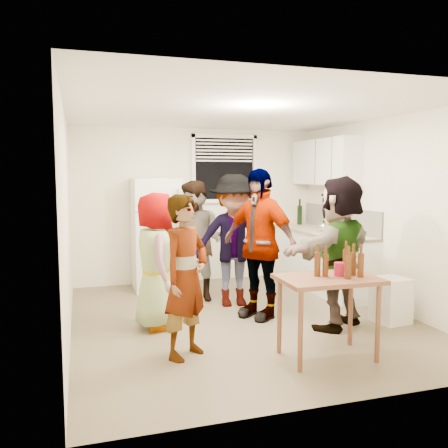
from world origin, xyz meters
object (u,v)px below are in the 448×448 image
object	(u,v)px
red_cup	(339,276)
guest_back_left	(197,299)
refrigerator	(156,234)
beer_bottle_table	(325,276)
wine_bottle	(299,224)
beer_bottle_counter	(330,234)
guest_orange	(338,327)
guest_back_right	(234,305)
trash_bin	(391,302)
guest_stripe	(186,356)
guest_grey	(157,327)
kettle	(324,232)
guest_black	(258,317)
serving_table	(327,357)
blue_cup	(340,236)

from	to	relation	value
red_cup	guest_back_left	world-z (taller)	red_cup
refrigerator	beer_bottle_table	world-z (taller)	refrigerator
wine_bottle	beer_bottle_counter	world-z (taller)	wine_bottle
refrigerator	guest_orange	world-z (taller)	refrigerator
beer_bottle_counter	guest_back_left	distance (m)	2.14
beer_bottle_counter	red_cup	distance (m)	2.39
wine_bottle	guest_back_right	size ratio (longest dim) A/B	0.18
guest_back_left	guest_orange	size ratio (longest dim) A/B	0.96
beer_bottle_counter	guest_orange	distance (m)	1.73
refrigerator	trash_bin	world-z (taller)	refrigerator
guest_stripe	trash_bin	bearing A→B (deg)	-31.69
guest_grey	guest_stripe	xyz separation A→B (m)	(0.14, -0.95, 0.00)
kettle	trash_bin	world-z (taller)	kettle
guest_back_left	guest_back_right	distance (m)	0.58
red_cup	guest_grey	world-z (taller)	red_cup
kettle	guest_black	world-z (taller)	kettle
guest_stripe	refrigerator	bearing A→B (deg)	47.92
serving_table	wine_bottle	bearing A→B (deg)	68.14
kettle	wine_bottle	bearing A→B (deg)	95.09
kettle	guest_orange	world-z (taller)	kettle
guest_orange	guest_back_left	bearing A→B (deg)	-82.39
blue_cup	red_cup	size ratio (longest dim) A/B	0.91
beer_bottle_counter	guest_grey	bearing A→B (deg)	-164.65
beer_bottle_table	guest_back_left	world-z (taller)	beer_bottle_table
wine_bottle	guest_back_left	xyz separation A→B (m)	(-2.07, -1.00, -0.90)
guest_grey	refrigerator	bearing A→B (deg)	-7.15
beer_bottle_counter	guest_back_left	size ratio (longest dim) A/B	0.15
kettle	beer_bottle_counter	world-z (taller)	beer_bottle_counter
wine_bottle	guest_black	distance (m)	2.68
refrigerator	guest_back_left	bearing A→B (deg)	-62.51
trash_bin	guest_stripe	distance (m)	2.59
wine_bottle	guest_grey	distance (m)	3.58
trash_bin	guest_grey	xyz separation A→B (m)	(-2.70, 0.63, -0.25)
red_cup	guest_black	bearing A→B (deg)	100.93
refrigerator	beer_bottle_table	size ratio (longest dim) A/B	8.02
serving_table	guest_back_right	bearing A→B (deg)	97.79
beer_bottle_table	guest_orange	xyz separation A→B (m)	(0.60, 0.75, -0.79)
guest_grey	guest_black	distance (m)	1.27
beer_bottle_counter	guest_back_right	bearing A→B (deg)	-176.35
kettle	guest_orange	size ratio (longest dim) A/B	0.13
blue_cup	guest_back_left	distance (m)	2.19
serving_table	guest_stripe	size ratio (longest dim) A/B	0.59
wine_bottle	guest_black	world-z (taller)	wine_bottle
blue_cup	red_cup	bearing A→B (deg)	-121.06
refrigerator	blue_cup	distance (m)	2.74
beer_bottle_table	guest_back_right	world-z (taller)	beer_bottle_table
kettle	guest_back_right	world-z (taller)	kettle
trash_bin	guest_orange	world-z (taller)	trash_bin
kettle	wine_bottle	size ratio (longest dim) A/B	0.68
blue_cup	beer_bottle_table	distance (m)	2.17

